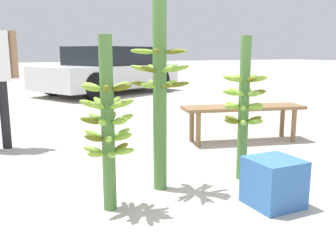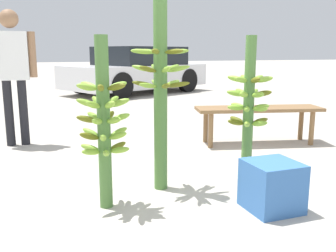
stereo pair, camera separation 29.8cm
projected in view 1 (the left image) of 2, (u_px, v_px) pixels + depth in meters
ground_plane at (188, 203)px, 2.85m from camera, size 80.00×80.00×0.00m
banana_stalk_left at (108, 123)px, 2.63m from camera, size 0.39×0.39×1.25m
banana_stalk_center at (160, 86)px, 3.00m from camera, size 0.48×0.48×1.65m
banana_stalk_right at (244, 105)px, 3.28m from camera, size 0.39×0.39×1.27m
market_bench at (243, 111)px, 4.73m from camera, size 1.59×0.76×0.46m
parked_car at (109, 71)px, 10.25m from camera, size 4.33×3.36×1.27m
produce_crate at (274, 182)px, 2.79m from camera, size 0.36×0.36×0.36m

